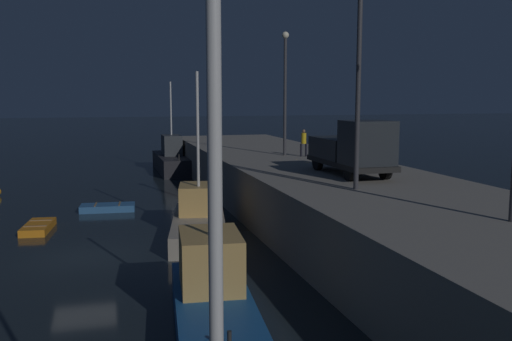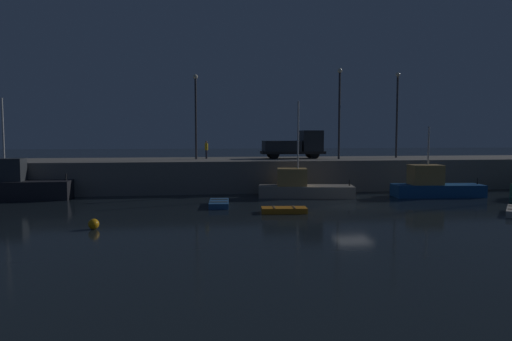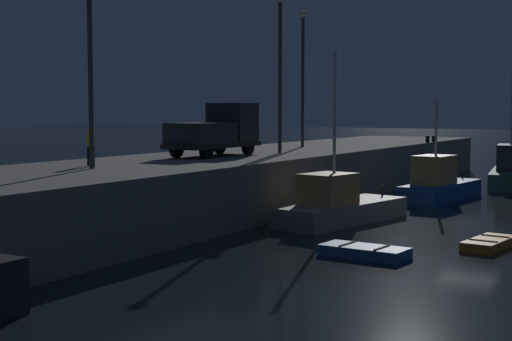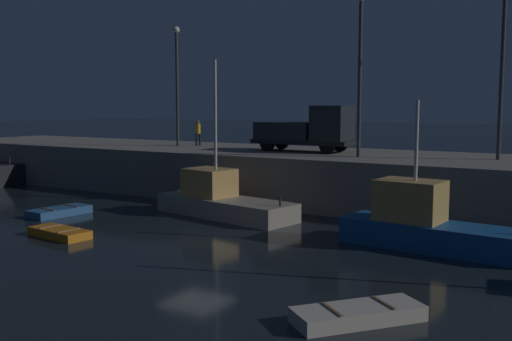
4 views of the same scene
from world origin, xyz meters
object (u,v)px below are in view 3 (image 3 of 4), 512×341
object	(u,v)px
fishing_trawler_red	(510,172)
lamp_post_east	(280,62)
dinghy_orange_near	(489,243)
dockworker	(91,143)
lamp_post_central	(303,68)
bollard_central	(434,138)
fishing_boat_orange	(439,185)
dinghy_red_small	(364,252)
lamp_post_west	(90,54)
bollard_west	(428,139)
utility_truck	(217,131)
fishing_boat_blue	(338,206)

from	to	relation	value
fishing_trawler_red	lamp_post_east	xyz separation A→B (m)	(-15.47, 8.88, 6.68)
dinghy_orange_near	dockworker	xyz separation A→B (m)	(-4.35, 15.44, 3.55)
lamp_post_central	bollard_central	xyz separation A→B (m)	(11.95, -4.70, -4.69)
fishing_trawler_red	dinghy_orange_near	world-z (taller)	fishing_trawler_red
fishing_boat_orange	dinghy_red_small	world-z (taller)	fishing_boat_orange
dockworker	lamp_post_east	bearing A→B (deg)	-10.76
lamp_post_east	bollard_central	world-z (taller)	lamp_post_east
lamp_post_central	lamp_post_west	bearing A→B (deg)	-178.39
fishing_boat_orange	dinghy_orange_near	xyz separation A→B (m)	(-13.61, -6.03, -0.73)
lamp_post_west	bollard_west	distance (m)	30.92
fishing_boat_orange	bollard_central	bearing A→B (deg)	18.54
lamp_post_west	utility_truck	distance (m)	10.12
fishing_boat_orange	lamp_post_central	size ratio (longest dim) A/B	0.86
dinghy_red_small	bollard_central	distance (m)	31.41
dinghy_red_small	dockworker	bearing A→B (deg)	92.00
dinghy_red_small	fishing_boat_orange	bearing A→B (deg)	8.71
dinghy_orange_near	lamp_post_west	size ratio (longest dim) A/B	0.38
dinghy_red_small	dockworker	size ratio (longest dim) A/B	1.84
bollard_central	dinghy_orange_near	bearing A→B (deg)	-158.67
lamp_post_east	bollard_central	distance (m)	19.37
fishing_trawler_red	dinghy_orange_near	bearing A→B (deg)	-169.79
fishing_boat_orange	bollard_west	size ratio (longest dim) A/B	15.46
dinghy_red_small	dockworker	distance (m)	12.61
fishing_boat_blue	bollard_central	xyz separation A→B (m)	(23.52, 2.93, 2.20)
lamp_post_west	lamp_post_east	world-z (taller)	lamp_post_east
fishing_boat_blue	lamp_post_east	size ratio (longest dim) A/B	0.93
fishing_trawler_red	utility_truck	xyz separation A→B (m)	(-19.21, 10.50, 3.05)
utility_truck	lamp_post_central	bearing A→B (deg)	1.90
fishing_trawler_red	lamp_post_central	distance (m)	15.51
lamp_post_west	bollard_west	size ratio (longest dim) A/B	16.52
fishing_boat_orange	lamp_post_west	world-z (taller)	lamp_post_west
dinghy_orange_near	dinghy_red_small	bearing A→B (deg)	139.62
fishing_boat_blue	bollard_west	xyz separation A→B (m)	(21.96, 2.89, 2.21)
utility_truck	lamp_post_east	bearing A→B (deg)	-23.47
lamp_post_west	utility_truck	xyz separation A→B (m)	(9.56, 0.22, -3.30)
lamp_post_east	utility_truck	xyz separation A→B (m)	(-3.73, 1.62, -3.63)
dockworker	dinghy_red_small	bearing A→B (deg)	-88.00
bollard_west	utility_truck	bearing A→B (deg)	168.04
fishing_boat_blue	bollard_west	size ratio (longest dim) A/B	16.65
fishing_boat_blue	dockworker	world-z (taller)	fishing_boat_blue
lamp_post_east	fishing_trawler_red	bearing A→B (deg)	-29.85
fishing_boat_orange	lamp_post_west	bearing A→B (deg)	155.88
fishing_boat_blue	lamp_post_west	distance (m)	12.76
fishing_trawler_red	fishing_boat_orange	world-z (taller)	fishing_trawler_red
lamp_post_west	bollard_central	xyz separation A→B (m)	(31.89, -4.14, -4.35)
lamp_post_west	bollard_central	bearing A→B (deg)	-7.39
dockworker	dinghy_orange_near	bearing A→B (deg)	-74.27
fishing_trawler_red	utility_truck	bearing A→B (deg)	151.33
dinghy_red_small	fishing_trawler_red	bearing A→B (deg)	1.85
fishing_trawler_red	bollard_central	xyz separation A→B (m)	(3.12, 6.15, 2.00)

